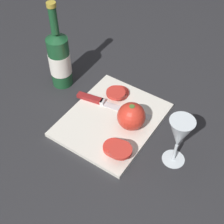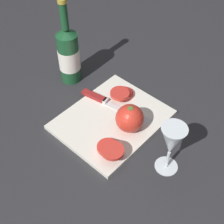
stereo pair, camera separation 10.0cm
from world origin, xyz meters
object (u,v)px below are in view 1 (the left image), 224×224
object	(u,v)px
whole_tomato	(131,116)
tomato_slice_stack_far	(118,93)
wine_bottle	(59,59)
knife	(99,101)
wine_glass	(179,135)
tomato_slice_stack_near	(117,149)

from	to	relation	value
whole_tomato	tomato_slice_stack_far	distance (m)	0.15
wine_bottle	tomato_slice_stack_far	distance (m)	0.23
whole_tomato	knife	size ratio (longest dim) A/B	0.34
whole_tomato	tomato_slice_stack_far	bearing A→B (deg)	50.17
wine_glass	knife	world-z (taller)	wine_glass
whole_tomato	tomato_slice_stack_near	world-z (taller)	whole_tomato
knife	tomato_slice_stack_far	xyz separation A→B (m)	(0.06, -0.04, 0.01)
wine_glass	whole_tomato	world-z (taller)	wine_glass
knife	tomato_slice_stack_near	bearing A→B (deg)	-50.52
wine_glass	tomato_slice_stack_near	bearing A→B (deg)	119.12
wine_glass	tomato_slice_stack_far	world-z (taller)	wine_glass
wine_bottle	whole_tomato	distance (m)	0.33
wine_glass	tomato_slice_stack_near	xyz separation A→B (m)	(-0.08, 0.15, -0.08)
whole_tomato	tomato_slice_stack_near	bearing A→B (deg)	-169.20
whole_tomato	knife	xyz separation A→B (m)	(0.03, 0.15, -0.04)
wine_bottle	tomato_slice_stack_near	bearing A→B (deg)	-115.15
knife	wine_glass	bearing A→B (deg)	-21.32
knife	whole_tomato	bearing A→B (deg)	-21.80
wine_glass	knife	size ratio (longest dim) A/B	0.65
whole_tomato	tomato_slice_stack_near	distance (m)	0.12
wine_glass	tomato_slice_stack_near	world-z (taller)	wine_glass
wine_glass	whole_tomato	distance (m)	0.18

